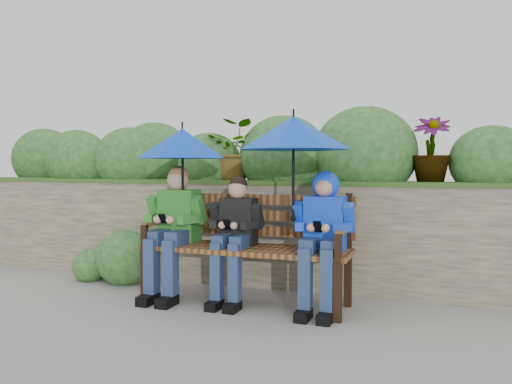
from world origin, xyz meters
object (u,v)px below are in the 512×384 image
(boy_middle, at_px, (235,231))
(umbrella_left, at_px, (182,144))
(park_bench, at_px, (248,240))
(boy_left, at_px, (174,224))
(boy_right, at_px, (323,227))
(umbrella_right, at_px, (293,133))

(boy_middle, distance_m, umbrella_left, 0.90)
(boy_middle, bearing_deg, park_bench, 40.05)
(boy_left, relative_size, boy_middle, 1.08)
(boy_right, bearing_deg, park_bench, 173.95)
(umbrella_right, bearing_deg, boy_left, 179.51)
(umbrella_right, bearing_deg, boy_middle, 177.94)
(umbrella_left, height_order, umbrella_right, umbrella_right)
(boy_right, bearing_deg, umbrella_left, 179.73)
(umbrella_left, bearing_deg, boy_middle, -1.54)
(boy_left, bearing_deg, boy_right, 0.71)
(boy_left, relative_size, umbrella_left, 1.37)
(park_bench, distance_m, umbrella_left, 1.02)
(boy_right, distance_m, umbrella_left, 1.44)
(umbrella_left, bearing_deg, umbrella_right, -1.80)
(park_bench, relative_size, boy_right, 1.58)
(boy_left, height_order, boy_right, boy_left)
(boy_left, distance_m, boy_middle, 0.58)
(boy_middle, bearing_deg, boy_left, -179.09)
(park_bench, height_order, boy_right, boy_right)
(park_bench, xyz_separation_m, boy_middle, (-0.09, -0.08, 0.08))
(boy_left, bearing_deg, park_bench, 7.38)
(park_bench, distance_m, boy_middle, 0.15)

